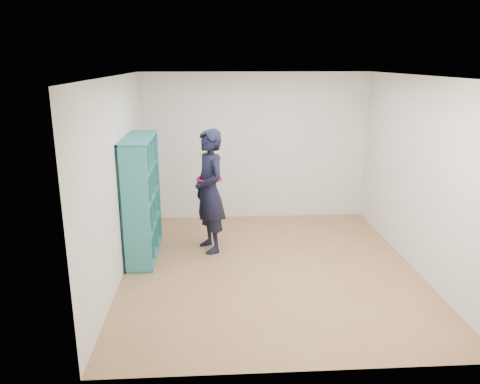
{
  "coord_description": "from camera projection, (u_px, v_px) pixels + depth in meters",
  "views": [
    {
      "loc": [
        -0.78,
        -5.94,
        2.8
      ],
      "look_at": [
        -0.39,
        0.3,
        1.02
      ],
      "focal_mm": 35.0,
      "sensor_mm": 36.0,
      "label": 1
    }
  ],
  "objects": [
    {
      "name": "wall_front",
      "position": [
        305.0,
        241.0,
        3.99
      ],
      "size": [
        4.0,
        0.02,
        2.6
      ],
      "primitive_type": "cube",
      "color": "silver",
      "rests_on": "floor"
    },
    {
      "name": "bookshelf",
      "position": [
        140.0,
        200.0,
        6.73
      ],
      "size": [
        0.39,
        1.32,
        1.76
      ],
      "color": "teal",
      "rests_on": "floor"
    },
    {
      "name": "wall_back",
      "position": [
        255.0,
        147.0,
        8.31
      ],
      "size": [
        4.0,
        0.02,
        2.6
      ],
      "primitive_type": "cube",
      "color": "silver",
      "rests_on": "floor"
    },
    {
      "name": "ceiling",
      "position": [
        273.0,
        76.0,
        5.8
      ],
      "size": [
        4.5,
        4.5,
        0.0
      ],
      "primitive_type": "plane",
      "color": "white",
      "rests_on": "wall_back"
    },
    {
      "name": "floor",
      "position": [
        270.0,
        268.0,
        6.51
      ],
      "size": [
        4.5,
        4.5,
        0.0
      ],
      "primitive_type": "plane",
      "color": "#966644",
      "rests_on": "ground"
    },
    {
      "name": "person",
      "position": [
        209.0,
        191.0,
        6.9
      ],
      "size": [
        0.66,
        0.79,
        1.84
      ],
      "rotation": [
        0.0,
        0.0,
        -1.19
      ],
      "color": "black",
      "rests_on": "floor"
    },
    {
      "name": "wall_right",
      "position": [
        419.0,
        175.0,
        6.27
      ],
      "size": [
        0.02,
        4.5,
        2.6
      ],
      "primitive_type": "cube",
      "color": "silver",
      "rests_on": "floor"
    },
    {
      "name": "wall_left",
      "position": [
        117.0,
        180.0,
        6.03
      ],
      "size": [
        0.02,
        4.5,
        2.6
      ],
      "primitive_type": "cube",
      "color": "silver",
      "rests_on": "floor"
    },
    {
      "name": "smartphone",
      "position": [
        198.0,
        183.0,
        6.87
      ],
      "size": [
        0.05,
        0.09,
        0.12
      ],
      "rotation": [
        0.39,
        0.0,
        0.49
      ],
      "color": "silver",
      "rests_on": "person"
    }
  ]
}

